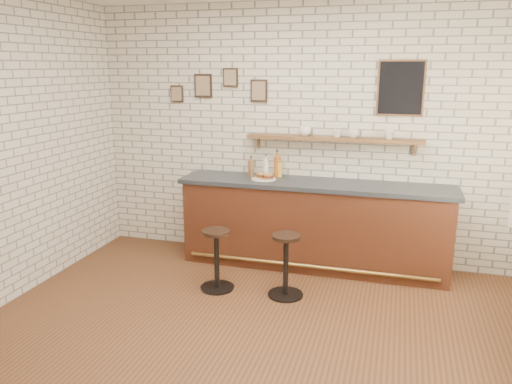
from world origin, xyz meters
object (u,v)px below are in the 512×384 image
(bar_counter, at_px, (314,225))
(shelf_cup_b, at_px, (337,133))
(shelf_cup_d, at_px, (389,135))
(shelf_cup_a, at_px, (305,131))
(condiment_bottle_yellow, at_px, (279,169))
(bar_stool_left, at_px, (217,258))
(bitters_bottle_brown, at_px, (251,167))
(ciabatta_sandwich, at_px, (265,175))
(bitters_bottle_white, at_px, (266,167))
(bitters_bottle_amber, at_px, (277,166))
(shelf_cup_c, at_px, (353,133))
(sandwich_plate, at_px, (264,179))
(bar_stool_right, at_px, (286,263))

(bar_counter, relative_size, shelf_cup_b, 32.69)
(shelf_cup_b, xyz_separation_m, shelf_cup_d, (0.57, 0.00, 0.00))
(shelf_cup_a, bearing_deg, condiment_bottle_yellow, 170.02)
(shelf_cup_d, bearing_deg, bar_stool_left, -141.58)
(bitters_bottle_brown, bearing_deg, bar_stool_left, -93.43)
(ciabatta_sandwich, height_order, shelf_cup_a, shelf_cup_a)
(condiment_bottle_yellow, bearing_deg, bar_counter, -18.65)
(bar_counter, distance_m, shelf_cup_a, 1.08)
(bitters_bottle_white, bearing_deg, shelf_cup_a, 6.04)
(shelf_cup_a, distance_m, shelf_cup_b, 0.37)
(bitters_bottle_amber, height_order, condiment_bottle_yellow, bitters_bottle_amber)
(bitters_bottle_white, bearing_deg, shelf_cup_d, 1.96)
(condiment_bottle_yellow, bearing_deg, shelf_cup_b, 4.16)
(bitters_bottle_brown, relative_size, bitters_bottle_amber, 0.73)
(condiment_bottle_yellow, relative_size, shelf_cup_a, 1.56)
(bitters_bottle_brown, height_order, bitters_bottle_amber, bitters_bottle_amber)
(condiment_bottle_yellow, xyz_separation_m, shelf_cup_d, (1.23, 0.05, 0.45))
(ciabatta_sandwich, relative_size, bar_stool_left, 0.33)
(bitters_bottle_brown, height_order, shelf_cup_b, shelf_cup_b)
(condiment_bottle_yellow, bearing_deg, shelf_cup_c, 3.25)
(sandwich_plate, bearing_deg, shelf_cup_b, 16.37)
(shelf_cup_d, bearing_deg, shelf_cup_b, -175.41)
(bar_counter, xyz_separation_m, bitters_bottle_white, (-0.62, 0.15, 0.61))
(bar_counter, distance_m, shelf_cup_c, 1.13)
(sandwich_plate, height_order, shelf_cup_b, shelf_cup_b)
(condiment_bottle_yellow, xyz_separation_m, shelf_cup_a, (0.29, 0.05, 0.45))
(condiment_bottle_yellow, relative_size, bar_stool_right, 0.33)
(bar_counter, distance_m, bar_stool_left, 1.25)
(bar_counter, relative_size, bitters_bottle_brown, 13.45)
(sandwich_plate, xyz_separation_m, shelf_cup_a, (0.42, 0.23, 0.54))
(shelf_cup_a, height_order, shelf_cup_d, shelf_cup_a)
(bar_stool_left, bearing_deg, sandwich_plate, 72.54)
(shelf_cup_d, bearing_deg, bitters_bottle_white, -173.45)
(shelf_cup_b, xyz_separation_m, shelf_cup_c, (0.18, 0.00, 0.01))
(bar_counter, relative_size, ciabatta_sandwich, 14.34)
(shelf_cup_c, xyz_separation_m, shelf_cup_d, (0.39, 0.00, -0.00))
(bitters_bottle_brown, xyz_separation_m, shelf_cup_b, (1.00, 0.05, 0.44))
(bar_stool_right, height_order, shelf_cup_c, shelf_cup_c)
(shelf_cup_c, bearing_deg, bar_stool_left, 152.37)
(bar_stool_left, bearing_deg, shelf_cup_d, 33.84)
(bitters_bottle_white, height_order, bar_stool_left, bitters_bottle_white)
(ciabatta_sandwich, xyz_separation_m, bitters_bottle_white, (-0.03, 0.18, 0.06))
(bitters_bottle_brown, bearing_deg, shelf_cup_d, 1.73)
(bitters_bottle_amber, relative_size, bar_stool_left, 0.49)
(shelf_cup_a, xyz_separation_m, shelf_cup_b, (0.37, 0.00, -0.01))
(sandwich_plate, relative_size, condiment_bottle_yellow, 1.31)
(shelf_cup_d, bearing_deg, ciabatta_sandwich, -165.66)
(bitters_bottle_white, height_order, bar_stool_right, bitters_bottle_white)
(condiment_bottle_yellow, bearing_deg, shelf_cup_d, 2.22)
(sandwich_plate, xyz_separation_m, bar_stool_left, (-0.27, -0.86, -0.67))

